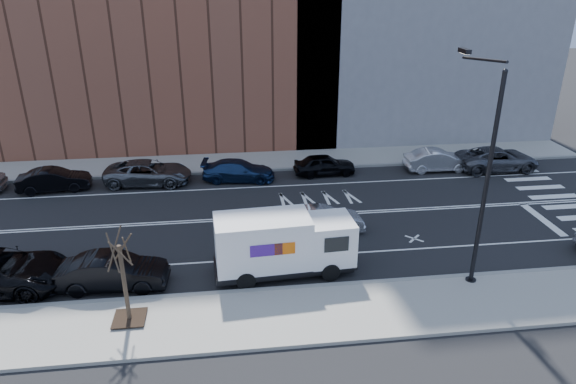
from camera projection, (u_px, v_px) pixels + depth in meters
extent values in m
plane|color=black|center=(287.00, 216.00, 27.86)|extent=(120.00, 120.00, 0.00)
cube|color=gray|center=(314.00, 314.00, 19.81)|extent=(44.00, 3.60, 0.15)
cube|color=gray|center=(272.00, 161.00, 35.85)|extent=(44.00, 3.60, 0.15)
cube|color=gray|center=(307.00, 287.00, 21.45)|extent=(44.00, 0.25, 0.17)
cube|color=gray|center=(274.00, 170.00, 34.21)|extent=(44.00, 0.25, 0.17)
cylinder|color=black|center=(486.00, 186.00, 20.13)|extent=(0.18, 0.18, 9.00)
cylinder|color=black|center=(470.00, 281.00, 21.87)|extent=(0.44, 0.44, 0.20)
sphere|color=black|center=(505.00, 71.00, 18.37)|extent=(0.20, 0.20, 0.20)
cylinder|color=black|center=(484.00, 60.00, 19.86)|extent=(0.11, 3.49, 0.48)
cube|color=black|center=(465.00, 51.00, 21.37)|extent=(0.25, 0.80, 0.18)
cube|color=#FFF2CC|center=(464.00, 53.00, 21.41)|extent=(0.18, 0.55, 0.03)
cube|color=black|center=(130.00, 318.00, 19.32)|extent=(1.20, 1.20, 0.04)
cylinder|color=#382B1E|center=(124.00, 284.00, 18.72)|extent=(0.16, 0.16, 3.20)
cylinder|color=#382B1E|center=(127.00, 250.00, 18.19)|extent=(0.06, 0.80, 1.44)
cylinder|color=#382B1E|center=(123.00, 247.00, 18.39)|extent=(0.81, 0.31, 1.19)
cylinder|color=#382B1E|center=(114.00, 249.00, 18.28)|extent=(0.58, 0.76, 1.50)
cylinder|color=#382B1E|center=(113.00, 253.00, 18.01)|extent=(0.47, 0.61, 1.37)
cylinder|color=#382B1E|center=(121.00, 254.00, 17.96)|extent=(0.72, 0.29, 1.13)
cube|color=black|center=(283.00, 264.00, 22.49)|extent=(6.05, 2.38, 0.29)
cube|color=white|center=(330.00, 239.00, 22.43)|extent=(2.04, 2.18, 1.91)
cube|color=black|center=(352.00, 231.00, 22.49)|extent=(0.17, 1.77, 0.91)
cube|color=black|center=(337.00, 244.00, 21.38)|extent=(1.05, 0.11, 0.67)
cube|color=black|center=(324.00, 222.00, 23.26)|extent=(1.05, 0.11, 0.67)
cube|color=black|center=(349.00, 256.00, 22.97)|extent=(0.27, 1.92, 0.34)
cube|color=white|center=(263.00, 241.00, 21.85)|extent=(4.15, 2.36, 2.20)
cube|color=#47198C|center=(266.00, 250.00, 20.82)|extent=(1.34, 0.10, 0.53)
cube|color=orange|center=(285.00, 249.00, 20.96)|extent=(0.86, 0.07, 0.53)
cube|color=#47198C|center=(259.00, 227.00, 22.76)|extent=(1.34, 0.10, 0.53)
cube|color=orange|center=(276.00, 225.00, 22.89)|extent=(0.86, 0.07, 0.53)
cylinder|color=black|center=(331.00, 272.00, 21.96)|extent=(0.82, 0.32, 0.80)
cylinder|color=black|center=(320.00, 250.00, 23.69)|extent=(0.82, 0.32, 0.80)
cylinder|color=black|center=(246.00, 281.00, 21.34)|extent=(0.82, 0.32, 0.80)
cylinder|color=black|center=(241.00, 258.00, 23.07)|extent=(0.82, 0.32, 0.80)
imported|color=black|center=(54.00, 180.00, 30.91)|extent=(4.31, 1.93, 1.37)
imported|color=#52545A|center=(148.00, 173.00, 31.90)|extent=(5.45, 2.82, 1.47)
imported|color=navy|center=(238.00, 170.00, 32.44)|extent=(4.76, 2.43, 1.32)
imported|color=black|center=(325.00, 165.00, 33.36)|extent=(4.04, 1.75, 1.36)
imported|color=silver|center=(438.00, 160.00, 34.05)|extent=(4.36, 1.56, 1.43)
imported|color=#4A4C52|center=(497.00, 159.00, 34.17)|extent=(5.45, 2.55, 1.51)
imported|color=silver|center=(323.00, 221.00, 25.87)|extent=(4.18, 1.69, 1.35)
imported|color=black|center=(113.00, 272.00, 21.35)|extent=(4.54, 1.79, 1.47)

